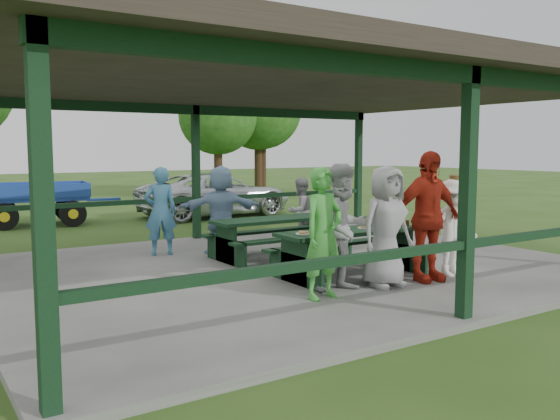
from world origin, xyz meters
TOP-DOWN VIEW (x-y plane):
  - ground at (0.00, 0.00)m, footprint 90.00×90.00m
  - concrete_slab at (0.00, 0.00)m, footprint 10.00×8.00m
  - pavilion_structure at (0.00, 0.00)m, footprint 10.60×8.60m
  - picnic_table_near at (0.34, -1.20)m, footprint 2.46×1.39m
  - picnic_table_far at (0.32, 0.80)m, footprint 2.66×1.39m
  - table_setting at (0.49, -1.19)m, footprint 2.16×0.45m
  - contestant_green at (-0.88, -2.12)m, footprint 0.71×0.52m
  - contestant_grey_left at (-0.38, -1.95)m, footprint 0.91×0.72m
  - contestant_grey_mid at (0.32, -2.08)m, footprint 0.88×0.58m
  - contestant_red at (1.11, -2.14)m, footprint 1.23×0.63m
  - contestant_white_fedora at (1.75, -2.12)m, footprint 1.04×0.63m
  - spectator_lblue at (-0.43, 1.76)m, footprint 1.67×0.99m
  - spectator_blue at (-1.49, 2.23)m, footprint 0.70×0.54m
  - spectator_grey at (1.48, 1.80)m, footprint 0.80×0.69m
  - pickup_truck at (2.77, 8.30)m, footprint 4.98×2.44m
  - farm_trailer at (-2.44, 8.94)m, footprint 3.69×1.89m
  - tree_mid at (5.82, 14.08)m, footprint 3.31×3.31m
  - tree_right at (8.36, 14.99)m, footprint 3.65×3.65m
  - tree_far_right at (9.01, 15.72)m, footprint 3.72×3.72m

SIDE VIEW (x-z plane):
  - ground at x=0.00m, z-range 0.00..0.00m
  - concrete_slab at x=0.00m, z-range 0.00..0.10m
  - picnic_table_near at x=0.34m, z-range 0.20..0.95m
  - picnic_table_far at x=0.32m, z-range 0.20..0.95m
  - farm_trailer at x=-2.44m, z-range -0.01..1.28m
  - pickup_truck at x=2.77m, z-range 0.00..1.36m
  - spectator_grey at x=1.48m, z-range 0.10..1.53m
  - table_setting at x=0.49m, z-range 0.83..0.93m
  - contestant_white_fedora at x=1.75m, z-range 0.08..1.70m
  - spectator_blue at x=-1.49m, z-range 0.10..1.80m
  - spectator_lblue at x=-0.43m, z-range 0.10..1.82m
  - contestant_green at x=-0.88m, z-range 0.10..1.90m
  - contestant_grey_mid at x=0.32m, z-range 0.10..1.90m
  - contestant_grey_left at x=-0.38m, z-range 0.10..1.93m
  - contestant_red at x=1.11m, z-range 0.10..2.11m
  - pavilion_structure at x=0.00m, z-range 1.55..4.79m
  - tree_mid at x=5.82m, z-range 0.91..6.08m
  - tree_right at x=8.36m, z-range 1.01..6.71m
  - tree_far_right at x=9.01m, z-range 1.03..6.85m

